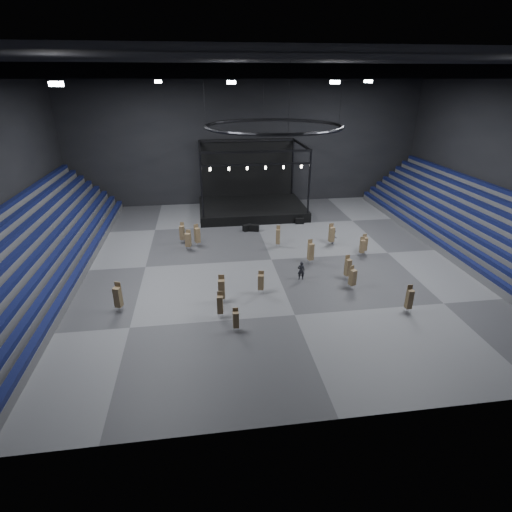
{
  "coord_description": "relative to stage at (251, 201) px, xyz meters",
  "views": [
    {
      "loc": [
        -6.69,
        -36.33,
        16.87
      ],
      "look_at": [
        -1.86,
        -2.0,
        1.4
      ],
      "focal_mm": 28.0,
      "sensor_mm": 36.0,
      "label": 1
    }
  ],
  "objects": [
    {
      "name": "chair_stack_2",
      "position": [
        9.41,
        -16.58,
        -0.35
      ],
      "size": [
        0.51,
        0.51,
        2.06
      ],
      "rotation": [
        0.0,
        0.0,
        -0.1
      ],
      "color": "silver",
      "rests_on": "floor"
    },
    {
      "name": "ceiling",
      "position": [
        -0.0,
        -16.24,
        16.55
      ],
      "size": [
        50.0,
        42.0,
        0.2
      ],
      "primitive_type": "cube",
      "color": "black",
      "rests_on": "wall_back"
    },
    {
      "name": "chair_stack_9",
      "position": [
        3.66,
        -17.66,
        -0.14
      ],
      "size": [
        0.63,
        0.63,
        2.52
      ],
      "rotation": [
        0.0,
        0.0,
        0.3
      ],
      "color": "silver",
      "rests_on": "floor"
    },
    {
      "name": "floodlights",
      "position": [
        -0.0,
        -20.24,
        15.15
      ],
      "size": [
        28.6,
        16.6,
        0.25
      ],
      "color": "white",
      "rests_on": "roof_girders"
    },
    {
      "name": "chair_stack_13",
      "position": [
        6.11,
        -21.43,
        -0.23
      ],
      "size": [
        0.58,
        0.58,
        2.35
      ],
      "rotation": [
        0.0,
        0.0,
        0.26
      ],
      "color": "silver",
      "rests_on": "floor"
    },
    {
      "name": "crew_member",
      "position": [
        7.64,
        -12.88,
        -0.67
      ],
      "size": [
        0.8,
        0.91,
        1.56
      ],
      "primitive_type": "imported",
      "rotation": [
        0.0,
        0.0,
        1.25
      ],
      "color": "black",
      "rests_on": "floor"
    },
    {
      "name": "chair_stack_1",
      "position": [
        -5.74,
        -26.18,
        -0.32
      ],
      "size": [
        0.5,
        0.5,
        2.16
      ],
      "rotation": [
        0.0,
        0.0,
        -0.15
      ],
      "color": "silver",
      "rests_on": "floor"
    },
    {
      "name": "flight_case_left",
      "position": [
        -1.38,
        -7.52,
        -1.07
      ],
      "size": [
        1.27,
        0.98,
        0.76
      ],
      "primitive_type": "cube",
      "rotation": [
        0.0,
        0.0,
        0.42
      ],
      "color": "black",
      "rests_on": "floor"
    },
    {
      "name": "chair_stack_5",
      "position": [
        -8.36,
        -12.54,
        -0.24
      ],
      "size": [
        0.68,
        0.68,
        2.25
      ],
      "rotation": [
        0.0,
        0.0,
        -0.32
      ],
      "color": "silver",
      "rests_on": "floor"
    },
    {
      "name": "flight_case_right",
      "position": [
        5.46,
        -5.9,
        -1.09
      ],
      "size": [
        1.16,
        0.68,
        0.73
      ],
      "primitive_type": "cube",
      "rotation": [
        0.0,
        0.0,
        -0.13
      ],
      "color": "black",
      "rests_on": "floor"
    },
    {
      "name": "bleachers_right",
      "position": [
        22.94,
        -16.24,
        0.28
      ],
      "size": [
        7.2,
        40.0,
        6.4
      ],
      "color": "#4F4F52",
      "rests_on": "floor"
    },
    {
      "name": "truss_ring",
      "position": [
        -0.0,
        -16.24,
        11.55
      ],
      "size": [
        12.3,
        12.3,
        5.15
      ],
      "color": "black",
      "rests_on": "ceiling"
    },
    {
      "name": "stage",
      "position": [
        0.0,
        0.0,
        0.0
      ],
      "size": [
        14.0,
        10.0,
        9.2
      ],
      "color": "black",
      "rests_on": "floor"
    },
    {
      "name": "chair_stack_7",
      "position": [
        1.29,
        -12.98,
        -0.21
      ],
      "size": [
        0.53,
        0.53,
        2.43
      ],
      "rotation": [
        0.0,
        0.0,
        -0.26
      ],
      "color": "silver",
      "rests_on": "floor"
    },
    {
      "name": "chair_stack_3",
      "position": [
        -13.6,
        -24.21,
        -0.15
      ],
      "size": [
        0.65,
        0.65,
        2.49
      ],
      "rotation": [
        0.0,
        0.0,
        -0.35
      ],
      "color": "silver",
      "rests_on": "floor"
    },
    {
      "name": "chair_stack_15",
      "position": [
        8.89,
        -27.53,
        -0.25
      ],
      "size": [
        0.46,
        0.46,
        2.34
      ],
      "rotation": [
        0.0,
        0.0,
        0.03
      ],
      "color": "silver",
      "rests_on": "floor"
    },
    {
      "name": "roof_girders",
      "position": [
        -0.0,
        -16.24,
        15.75
      ],
      "size": [
        49.0,
        30.35,
        0.7
      ],
      "color": "black",
      "rests_on": "ceiling"
    },
    {
      "name": "man_center",
      "position": [
        1.91,
        -20.89,
        -0.56
      ],
      "size": [
        0.71,
        0.52,
        1.78
      ],
      "primitive_type": "imported",
      "rotation": [
        0.0,
        0.0,
        2.99
      ],
      "color": "black",
      "rests_on": "floor"
    },
    {
      "name": "chair_stack_12",
      "position": [
        -5.5,
        -24.0,
        -0.17
      ],
      "size": [
        0.58,
        0.58,
        2.44
      ],
      "rotation": [
        0.0,
        0.0,
        -0.12
      ],
      "color": "silver",
      "rests_on": "floor"
    },
    {
      "name": "wall_front",
      "position": [
        -0.0,
        -37.24,
        7.55
      ],
      "size": [
        50.0,
        0.2,
        18.0
      ],
      "primitive_type": "cube",
      "color": "black",
      "rests_on": "ground"
    },
    {
      "name": "floor",
      "position": [
        -0.0,
        -16.24,
        -1.45
      ],
      "size": [
        50.0,
        50.0,
        0.0
      ],
      "primitive_type": "plane",
      "color": "#565759",
      "rests_on": "ground"
    },
    {
      "name": "chair_stack_4",
      "position": [
        9.88,
        -16.09,
        -0.32
      ],
      "size": [
        0.49,
        0.49,
        2.16
      ],
      "rotation": [
        0.0,
        0.0,
        0.08
      ],
      "color": "silver",
      "rests_on": "floor"
    },
    {
      "name": "chair_stack_6",
      "position": [
        -4.74,
        -28.23,
        -0.45
      ],
      "size": [
        0.43,
        0.43,
        1.87
      ],
      "rotation": [
        0.0,
        0.0,
        0.01
      ],
      "color": "silver",
      "rests_on": "floor"
    },
    {
      "name": "chair_stack_8",
      "position": [
        7.19,
        -13.29,
        -0.15
      ],
      "size": [
        0.6,
        0.6,
        2.46
      ],
      "rotation": [
        0.0,
        0.0,
        0.13
      ],
      "color": "silver",
      "rests_on": "floor"
    },
    {
      "name": "chair_stack_14",
      "position": [
        -2.1,
        -22.93,
        -0.34
      ],
      "size": [
        0.59,
        0.59,
        2.05
      ],
      "rotation": [
        0.0,
        0.0,
        -0.24
      ],
      "color": "silver",
      "rests_on": "floor"
    },
    {
      "name": "chair_stack_10",
      "position": [
        -7.39,
        -11.52,
        -0.15
      ],
      "size": [
        0.7,
        0.7,
        2.47
      ],
      "rotation": [
        0.0,
        0.0,
        0.43
      ],
      "color": "silver",
      "rests_on": "floor"
    },
    {
      "name": "wall_back",
      "position": [
        -0.0,
        4.76,
        7.55
      ],
      "size": [
        50.0,
        0.2,
        18.0
      ],
      "primitive_type": "cube",
      "color": "black",
      "rests_on": "ground"
    },
    {
      "name": "chair_stack_0",
      "position": [
        5.87,
        -23.28,
        -0.29
      ],
      "size": [
        0.66,
        0.66,
        2.17
      ],
      "rotation": [
        0.0,
        0.0,
        0.41
      ],
      "color": "silver",
      "rests_on": "floor"
    },
    {
      "name": "bleachers_left",
      "position": [
        -22.94,
        -16.24,
        0.28
      ],
      "size": [
        7.2,
        40.0,
        6.4
      ],
      "color": "#4F4F52",
      "rests_on": "floor"
    },
    {
      "name": "flight_case_mid",
      "position": [
        -0.61,
        -7.71,
        -1.06
      ],
      "size": [
        1.3,
        0.92,
        0.79
      ],
      "primitive_type": "cube",
      "rotation": [
        0.0,
        0.0,
        -0.31
      ],
      "color": "black",
      "rests_on": "floor"
    },
    {
      "name": "chair_stack_11",
      "position": [
        -9.05,
        -10.34,
        -0.22
      ],
      "size": [
        0.6,
        0.6,
        2.37
      ],
      "rotation": [
        0.0,
        0.0,
        -0.34
      ],
      "color": "silver",
      "rests_on": "floor"
    }
  ]
}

